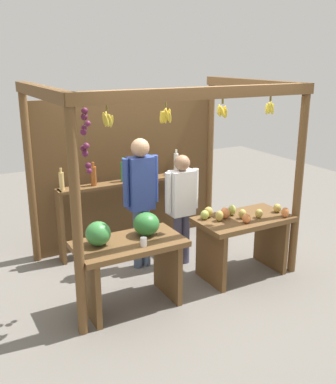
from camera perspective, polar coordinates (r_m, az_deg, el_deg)
name	(u,v)px	position (r m, az deg, el deg)	size (l,w,h in m)	color
ground_plane	(161,265)	(5.99, -0.90, -9.26)	(12.00, 12.00, 0.00)	slate
market_stall	(145,157)	(5.89, -2.96, 4.51)	(2.90, 2.01, 2.35)	brown
fruit_counter_left	(128,252)	(4.85, -5.08, -7.55)	(1.17, 0.64, 1.02)	brown
fruit_counter_right	(242,232)	(5.60, 9.41, -5.08)	(1.17, 0.64, 0.90)	brown
bottle_shelf_unit	(124,196)	(6.22, -5.57, -0.55)	(1.85, 0.22, 1.36)	brown
vendor_man	(141,191)	(5.60, -3.47, 0.07)	(0.48, 0.23, 1.69)	#475671
vendor_woman	(182,201)	(5.72, 1.77, -1.16)	(0.48, 0.20, 1.47)	#484661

